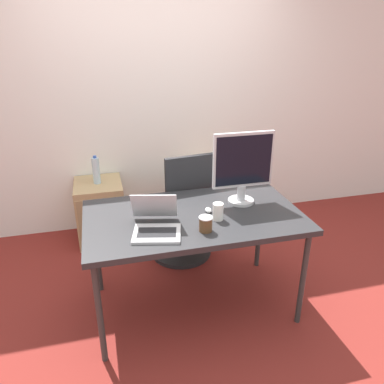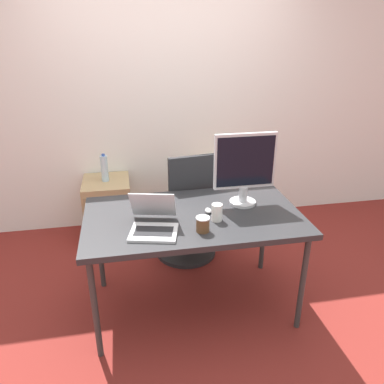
{
  "view_description": "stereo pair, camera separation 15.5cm",
  "coord_description": "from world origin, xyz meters",
  "px_view_note": "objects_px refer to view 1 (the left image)",
  "views": [
    {
      "loc": [
        -0.59,
        -2.23,
        1.95
      ],
      "look_at": [
        0.0,
        0.04,
        0.93
      ],
      "focal_mm": 35.0,
      "sensor_mm": 36.0,
      "label": 1
    },
    {
      "loc": [
        -0.44,
        -2.26,
        1.95
      ],
      "look_at": [
        0.0,
        0.04,
        0.93
      ],
      "focal_mm": 35.0,
      "sensor_mm": 36.0,
      "label": 2
    }
  ],
  "objects_px": {
    "cabinet_right": "(206,200)",
    "monitor": "(243,167)",
    "office_chair": "(184,220)",
    "cabinet_left": "(101,211)",
    "coffee_cup_brown": "(206,224)",
    "water_bottle": "(96,170)",
    "laptop_center": "(156,224)",
    "coffee_cup_white": "(218,212)",
    "mouse": "(208,210)"
  },
  "relations": [
    {
      "from": "cabinet_right",
      "to": "monitor",
      "type": "bearing_deg",
      "value": -93.63
    },
    {
      "from": "office_chair",
      "to": "cabinet_left",
      "type": "distance_m",
      "value": 0.9
    },
    {
      "from": "cabinet_left",
      "to": "monitor",
      "type": "relative_size",
      "value": 1.14
    },
    {
      "from": "monitor",
      "to": "coffee_cup_brown",
      "type": "xyz_separation_m",
      "value": [
        -0.37,
        -0.35,
        -0.23
      ]
    },
    {
      "from": "water_bottle",
      "to": "laptop_center",
      "type": "xyz_separation_m",
      "value": [
        0.35,
        -1.37,
        0.1
      ]
    },
    {
      "from": "office_chair",
      "to": "coffee_cup_brown",
      "type": "height_order",
      "value": "office_chair"
    },
    {
      "from": "laptop_center",
      "to": "coffee_cup_white",
      "type": "height_order",
      "value": "laptop_center"
    },
    {
      "from": "cabinet_left",
      "to": "coffee_cup_white",
      "type": "height_order",
      "value": "coffee_cup_white"
    },
    {
      "from": "water_bottle",
      "to": "laptop_center",
      "type": "distance_m",
      "value": 1.42
    },
    {
      "from": "office_chair",
      "to": "cabinet_right",
      "type": "distance_m",
      "value": 0.67
    },
    {
      "from": "cabinet_left",
      "to": "mouse",
      "type": "distance_m",
      "value": 1.5
    },
    {
      "from": "office_chair",
      "to": "mouse",
      "type": "relative_size",
      "value": 16.05
    },
    {
      "from": "cabinet_left",
      "to": "mouse",
      "type": "relative_size",
      "value": 9.21
    },
    {
      "from": "mouse",
      "to": "coffee_cup_brown",
      "type": "height_order",
      "value": "coffee_cup_brown"
    },
    {
      "from": "cabinet_right",
      "to": "water_bottle",
      "type": "xyz_separation_m",
      "value": [
        -1.09,
        0.0,
        0.43
      ]
    },
    {
      "from": "office_chair",
      "to": "water_bottle",
      "type": "height_order",
      "value": "office_chair"
    },
    {
      "from": "coffee_cup_white",
      "to": "water_bottle",
      "type": "bearing_deg",
      "value": 120.16
    },
    {
      "from": "office_chair",
      "to": "laptop_center",
      "type": "bearing_deg",
      "value": -114.16
    },
    {
      "from": "water_bottle",
      "to": "coffee_cup_white",
      "type": "relative_size",
      "value": 2.33
    },
    {
      "from": "cabinet_right",
      "to": "laptop_center",
      "type": "bearing_deg",
      "value": -118.58
    },
    {
      "from": "cabinet_right",
      "to": "water_bottle",
      "type": "bearing_deg",
      "value": 179.88
    },
    {
      "from": "monitor",
      "to": "coffee_cup_white",
      "type": "xyz_separation_m",
      "value": [
        -0.25,
        -0.22,
        -0.22
      ]
    },
    {
      "from": "water_bottle",
      "to": "coffee_cup_brown",
      "type": "height_order",
      "value": "coffee_cup_brown"
    },
    {
      "from": "laptop_center",
      "to": "coffee_cup_white",
      "type": "distance_m",
      "value": 0.43
    },
    {
      "from": "laptop_center",
      "to": "mouse",
      "type": "xyz_separation_m",
      "value": [
        0.4,
        0.17,
        -0.03
      ]
    },
    {
      "from": "office_chair",
      "to": "coffee_cup_brown",
      "type": "distance_m",
      "value": 1.02
    },
    {
      "from": "water_bottle",
      "to": "coffee_cup_white",
      "type": "xyz_separation_m",
      "value": [
        0.77,
        -1.33,
        0.11
      ]
    },
    {
      "from": "office_chair",
      "to": "coffee_cup_white",
      "type": "height_order",
      "value": "office_chair"
    },
    {
      "from": "cabinet_right",
      "to": "monitor",
      "type": "relative_size",
      "value": 1.14
    },
    {
      "from": "water_bottle",
      "to": "mouse",
      "type": "distance_m",
      "value": 1.42
    },
    {
      "from": "cabinet_left",
      "to": "coffee_cup_brown",
      "type": "bearing_deg",
      "value": -65.94
    },
    {
      "from": "office_chair",
      "to": "cabinet_left",
      "type": "height_order",
      "value": "office_chair"
    },
    {
      "from": "cabinet_right",
      "to": "mouse",
      "type": "distance_m",
      "value": 1.35
    },
    {
      "from": "water_bottle",
      "to": "monitor",
      "type": "distance_m",
      "value": 1.55
    },
    {
      "from": "cabinet_left",
      "to": "water_bottle",
      "type": "height_order",
      "value": "water_bottle"
    },
    {
      "from": "mouse",
      "to": "coffee_cup_brown",
      "type": "bearing_deg",
      "value": -110.49
    },
    {
      "from": "cabinet_left",
      "to": "monitor",
      "type": "distance_m",
      "value": 1.69
    },
    {
      "from": "cabinet_left",
      "to": "monitor",
      "type": "xyz_separation_m",
      "value": [
        1.02,
        -1.11,
        0.76
      ]
    },
    {
      "from": "coffee_cup_white",
      "to": "cabinet_right",
      "type": "bearing_deg",
      "value": 76.38
    },
    {
      "from": "office_chair",
      "to": "coffee_cup_white",
      "type": "xyz_separation_m",
      "value": [
        0.05,
        -0.78,
        0.46
      ]
    },
    {
      "from": "office_chair",
      "to": "monitor",
      "type": "relative_size",
      "value": 1.98
    },
    {
      "from": "monitor",
      "to": "mouse",
      "type": "relative_size",
      "value": 8.11
    },
    {
      "from": "water_bottle",
      "to": "mouse",
      "type": "xyz_separation_m",
      "value": [
        0.74,
        -1.21,
        0.07
      ]
    },
    {
      "from": "cabinet_right",
      "to": "office_chair",
      "type": "bearing_deg",
      "value": -124.64
    },
    {
      "from": "office_chair",
      "to": "monitor",
      "type": "distance_m",
      "value": 0.93
    },
    {
      "from": "water_bottle",
      "to": "coffee_cup_white",
      "type": "bearing_deg",
      "value": -59.84
    },
    {
      "from": "water_bottle",
      "to": "coffee_cup_brown",
      "type": "bearing_deg",
      "value": -65.98
    },
    {
      "from": "mouse",
      "to": "cabinet_right",
      "type": "bearing_deg",
      "value": 73.72
    },
    {
      "from": "laptop_center",
      "to": "mouse",
      "type": "distance_m",
      "value": 0.43
    },
    {
      "from": "cabinet_right",
      "to": "mouse",
      "type": "xyz_separation_m",
      "value": [
        -0.35,
        -1.21,
        0.5
      ]
    }
  ]
}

